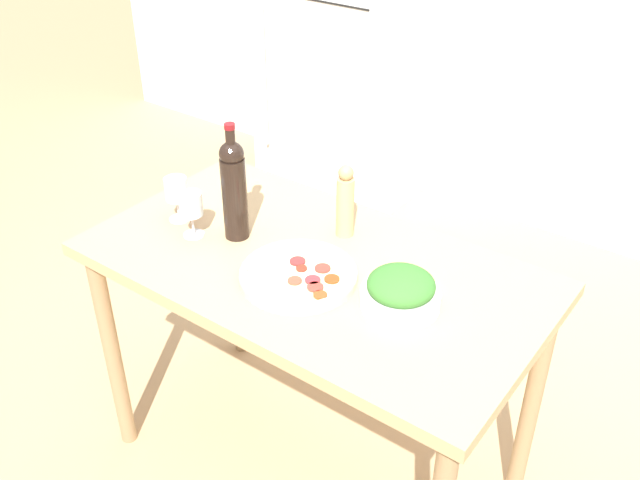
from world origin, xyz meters
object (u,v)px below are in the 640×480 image
(wine_bottle, at_px, (234,187))
(homemade_pizza, at_px, (299,274))
(wine_glass_far, at_px, (176,191))
(wine_glass_near, at_px, (191,206))
(salad_bowl, at_px, (401,291))
(refrigerator, at_px, (341,57))
(pepper_mill, at_px, (345,202))

(wine_bottle, bearing_deg, homemade_pizza, -13.48)
(wine_glass_far, bearing_deg, wine_glass_near, -21.28)
(wine_glass_far, xyz_separation_m, salad_bowl, (0.82, 0.03, -0.06))
(refrigerator, height_order, homemade_pizza, refrigerator)
(wine_glass_far, height_order, pepper_mill, pepper_mill)
(wine_glass_near, xyz_separation_m, salad_bowl, (0.71, 0.07, -0.06))
(homemade_pizza, bearing_deg, wine_glass_far, 176.17)
(pepper_mill, distance_m, salad_bowl, 0.40)
(wine_glass_near, distance_m, wine_glass_far, 0.12)
(wine_glass_far, distance_m, pepper_mill, 0.54)
(refrigerator, distance_m, wine_glass_far, 1.88)
(homemade_pizza, bearing_deg, refrigerator, 121.66)
(wine_bottle, relative_size, wine_glass_far, 2.53)
(wine_bottle, bearing_deg, refrigerator, 115.15)
(wine_bottle, relative_size, salad_bowl, 1.73)
(refrigerator, distance_m, wine_glass_near, 1.95)
(salad_bowl, bearing_deg, homemade_pizza, -167.48)
(wine_bottle, relative_size, pepper_mill, 1.58)
(refrigerator, relative_size, homemade_pizza, 4.94)
(wine_glass_near, bearing_deg, salad_bowl, 5.88)
(salad_bowl, distance_m, homemade_pizza, 0.31)
(pepper_mill, height_order, salad_bowl, pepper_mill)
(pepper_mill, xyz_separation_m, salad_bowl, (0.33, -0.21, -0.07))
(pepper_mill, bearing_deg, refrigerator, 125.28)
(refrigerator, xyz_separation_m, wine_bottle, (0.82, -1.74, 0.21))
(refrigerator, relative_size, wine_glass_near, 11.28)
(wine_glass_near, xyz_separation_m, homemade_pizza, (0.41, 0.01, -0.09))
(wine_bottle, xyz_separation_m, wine_glass_far, (-0.22, -0.04, -0.07))
(wine_glass_far, relative_size, salad_bowl, 0.68)
(salad_bowl, bearing_deg, pepper_mill, 147.05)
(homemade_pizza, bearing_deg, salad_bowl, 12.52)
(refrigerator, relative_size, wine_bottle, 4.45)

